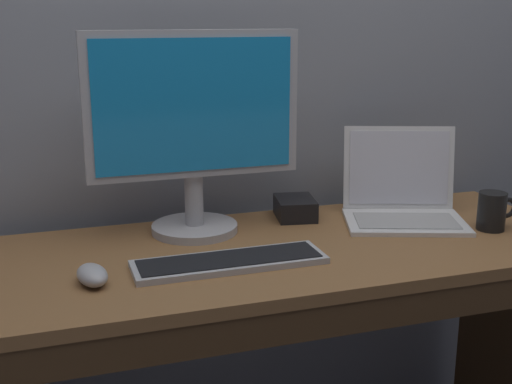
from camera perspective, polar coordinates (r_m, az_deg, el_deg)
desk at (r=1.68m, az=2.56°, el=-11.11°), size 1.50×0.58×0.76m
laptop_white at (r=1.85m, az=12.42°, el=-0.51°), size 0.38×0.34×0.24m
external_monitor at (r=1.64m, az=-5.38°, el=5.79°), size 0.53×0.22×0.51m
wired_keyboard at (r=1.49m, az=-2.28°, el=-5.98°), size 0.43×0.13×0.02m
computer_mouse at (r=1.42m, az=-13.86°, el=-6.92°), size 0.08×0.11×0.04m
external_drive_box at (r=1.82m, az=3.38°, el=-1.38°), size 0.12×0.15×0.05m
coffee_mug at (r=1.82m, az=19.62°, el=-1.54°), size 0.11×0.07×0.10m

